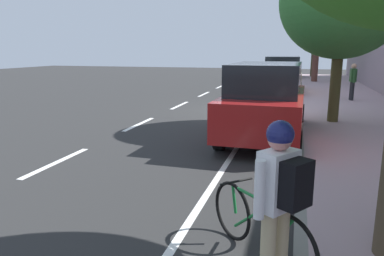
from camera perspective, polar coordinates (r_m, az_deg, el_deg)
ground at (r=14.16m, az=8.92°, el=2.52°), size 68.08×68.08×0.00m
sidewalk at (r=14.21m, az=24.60°, el=1.89°), size 3.85×42.55×0.15m
curb_edge at (r=14.05m, az=16.49°, el=2.39°), size 0.16×42.55×0.15m
lane_stripe_centre at (r=13.67m, az=-4.66°, el=2.29°), size 0.14×40.00×0.01m
lane_stripe_bike_edge at (r=14.12m, az=10.50°, el=2.45°), size 0.12×42.55×0.01m
parked_suv_red_nearest at (r=9.78m, az=11.41°, el=4.24°), size 2.04×4.74×1.99m
parked_suv_tan_second at (r=20.41m, az=13.93°, el=8.11°), size 2.03×4.73×1.99m
parked_sedan_grey_mid at (r=30.79m, az=14.76°, el=8.79°), size 2.03×4.49×1.52m
bicycle_at_curb at (r=4.28m, az=10.41°, el=-14.92°), size 1.28×1.30×0.79m
cyclist_with_backpack at (r=3.59m, az=13.60°, el=-9.35°), size 0.53×0.55×1.70m
street_tree_mid_block at (r=12.07m, az=22.41°, el=17.89°), size 3.61×3.61×5.28m
street_tree_far_end at (r=27.34m, az=19.03°, el=14.46°), size 2.82×2.82×4.81m
street_tree_corner at (r=32.58m, az=18.61°, el=13.93°), size 2.96×2.96×5.15m
pedestrian_on_phone at (r=17.59m, az=23.81°, el=6.92°), size 0.26×0.62×1.60m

